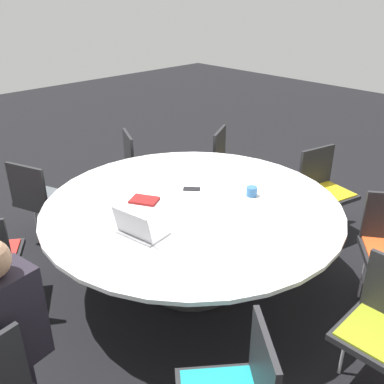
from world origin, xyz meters
The scene contains 11 objects.
ground_plane centered at (0.00, 0.00, 0.00)m, with size 16.00×16.00×0.00m, color black.
conference_table centered at (0.00, 0.00, 0.62)m, with size 2.30×2.30×0.73m.
chair_4 centered at (-0.29, -1.51, 0.50)m, with size 0.51×0.53×0.84m.
chair_5 centered at (0.77, -1.33, 0.50)m, with size 0.58×0.58×0.84m.
chair_6 centered at (1.42, -0.59, 0.50)m, with size 0.58×0.57×0.84m.
chair_7 centered at (1.41, 0.59, 0.50)m, with size 0.56×0.55×0.84m.
person_0 centered at (-0.24, 1.57, 0.69)m, with size 0.30×0.39×1.19m.
laptop centered at (-0.10, 0.59, 0.78)m, with size 0.34×0.28×0.21m.
spiral_notebook centered at (0.29, 0.24, 0.74)m, with size 0.26×0.23×0.02m.
coffee_cup centered at (-0.23, -0.44, 0.77)m, with size 0.09×0.09×0.08m.
cell_phone centered at (0.19, -0.18, 0.73)m, with size 0.15×0.15×0.01m.
Camera 1 is at (-2.11, 2.04, 2.25)m, focal length 40.00 mm.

